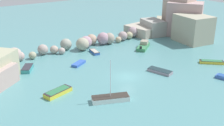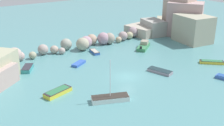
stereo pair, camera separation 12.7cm
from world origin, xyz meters
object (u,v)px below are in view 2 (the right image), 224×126
at_px(moored_boat_4, 160,71).
at_px(moored_boat_5, 58,92).
at_px(moored_boat_6, 79,63).
at_px(moored_boat_2, 110,98).
at_px(moored_boat_7, 27,68).
at_px(moored_boat_8, 212,62).
at_px(moored_boat_0, 144,46).
at_px(moored_boat_1, 95,52).

height_order(moored_boat_4, moored_boat_5, moored_boat_5).
xyz_separation_m(moored_boat_5, moored_boat_6, (7.78, 8.35, -0.12)).
bearing_deg(moored_boat_2, moored_boat_6, -79.13).
bearing_deg(moored_boat_5, moored_boat_7, 76.95).
height_order(moored_boat_5, moored_boat_8, moored_boat_5).
bearing_deg(moored_boat_6, moored_boat_0, -27.86).
bearing_deg(moored_boat_4, moored_boat_0, -46.07).
height_order(moored_boat_6, moored_boat_8, moored_boat_8).
relative_size(moored_boat_1, moored_boat_6, 1.01).
height_order(moored_boat_7, moored_boat_8, moored_boat_7).
xyz_separation_m(moored_boat_5, moored_boat_8, (27.90, -4.81, -0.05)).
bearing_deg(moored_boat_4, moored_boat_2, 87.65).
height_order(moored_boat_0, moored_boat_2, moored_boat_2).
relative_size(moored_boat_4, moored_boat_7, 1.23).
bearing_deg(moored_boat_6, moored_boat_1, 3.92).
xyz_separation_m(moored_boat_6, moored_boat_8, (20.12, -13.16, 0.07)).
height_order(moored_boat_0, moored_boat_1, moored_boat_0).
height_order(moored_boat_5, moored_boat_7, moored_boat_7).
bearing_deg(moored_boat_2, moored_boat_1, -93.08).
relative_size(moored_boat_5, moored_boat_7, 1.23).
bearing_deg(moored_boat_0, moored_boat_8, -109.51).
distance_m(moored_boat_2, moored_boat_6, 14.41).
height_order(moored_boat_1, moored_boat_6, moored_boat_1).
xyz_separation_m(moored_boat_1, moored_boat_4, (3.83, -14.71, -0.01)).
relative_size(moored_boat_0, moored_boat_4, 1.20).
bearing_deg(moored_boat_2, moored_boat_4, -143.01).
xyz_separation_m(moored_boat_0, moored_boat_4, (-6.35, -11.55, -0.24)).
bearing_deg(moored_boat_6, moored_boat_8, -63.51).
distance_m(moored_boat_4, moored_boat_6, 14.42).
bearing_deg(moored_boat_4, moored_boat_5, 64.42).
bearing_deg(moored_boat_8, moored_boat_6, 8.83).
bearing_deg(moored_boat_2, moored_boat_5, -27.21).
xyz_separation_m(moored_boat_4, moored_boat_6, (-9.48, 10.87, -0.04)).
bearing_deg(moored_boat_2, moored_boat_7, -49.45).
xyz_separation_m(moored_boat_1, moored_boat_8, (14.48, -17.00, 0.02)).
distance_m(moored_boat_4, moored_boat_7, 22.43).
distance_m(moored_boat_0, moored_boat_8, 14.49).
bearing_deg(moored_boat_0, moored_boat_6, 145.69).
height_order(moored_boat_1, moored_boat_4, moored_boat_4).
distance_m(moored_boat_1, moored_boat_8, 22.33).
bearing_deg(moored_boat_2, moored_boat_0, -119.42).
height_order(moored_boat_4, moored_boat_7, moored_boat_7).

